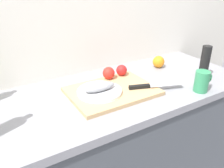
{
  "coord_description": "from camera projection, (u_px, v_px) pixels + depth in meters",
  "views": [
    {
      "loc": [
        -0.34,
        -0.92,
        1.46
      ],
      "look_at": [
        0.2,
        -0.02,
        0.95
      ],
      "focal_mm": 37.36,
      "sensor_mm": 36.0,
      "label": 1
    }
  ],
  "objects": [
    {
      "name": "back_wall",
      "position": [
        46.0,
        16.0,
        1.21
      ],
      "size": [
        3.2,
        0.05,
        2.5
      ],
      "primitive_type": "cube",
      "color": "white",
      "rests_on": "ground_plane"
    },
    {
      "name": "cutting_board",
      "position": [
        112.0,
        91.0,
        1.19
      ],
      "size": [
        0.43,
        0.32,
        0.02
      ],
      "primitive_type": "cube",
      "color": "tan",
      "rests_on": "kitchen_counter"
    },
    {
      "name": "white_plate",
      "position": [
        100.0,
        91.0,
        1.15
      ],
      "size": [
        0.22,
        0.22,
        0.01
      ],
      "primitive_type": "cylinder",
      "color": "white",
      "rests_on": "cutting_board"
    },
    {
      "name": "fish_fillet",
      "position": [
        99.0,
        87.0,
        1.14
      ],
      "size": [
        0.16,
        0.07,
        0.04
      ],
      "primitive_type": "ellipsoid",
      "color": "gray",
      "rests_on": "white_plate"
    },
    {
      "name": "chef_knife",
      "position": [
        149.0,
        86.0,
        1.2
      ],
      "size": [
        0.28,
        0.12,
        0.02
      ],
      "rotation": [
        0.0,
        0.0,
        -0.33
      ],
      "color": "silver",
      "rests_on": "cutting_board"
    },
    {
      "name": "tomato_0",
      "position": [
        122.0,
        70.0,
        1.33
      ],
      "size": [
        0.06,
        0.06,
        0.06
      ],
      "primitive_type": "sphere",
      "color": "red",
      "rests_on": "cutting_board"
    },
    {
      "name": "tomato_1",
      "position": [
        109.0,
        73.0,
        1.29
      ],
      "size": [
        0.07,
        0.07,
        0.07
      ],
      "primitive_type": "sphere",
      "color": "red",
      "rests_on": "cutting_board"
    },
    {
      "name": "coffee_mug_0",
      "position": [
        202.0,
        81.0,
        1.19
      ],
      "size": [
        0.11,
        0.07,
        0.11
      ],
      "color": "#338C59",
      "rests_on": "kitchen_counter"
    },
    {
      "name": "orange_0",
      "position": [
        159.0,
        62.0,
        1.5
      ],
      "size": [
        0.08,
        0.08,
        0.08
      ],
      "primitive_type": "sphere",
      "color": "orange",
      "rests_on": "kitchen_counter"
    },
    {
      "name": "pepper_mill",
      "position": [
        205.0,
        62.0,
        1.32
      ],
      "size": [
        0.05,
        0.05,
        0.19
      ],
      "primitive_type": "cylinder",
      "color": "black",
      "rests_on": "kitchen_counter"
    }
  ]
}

